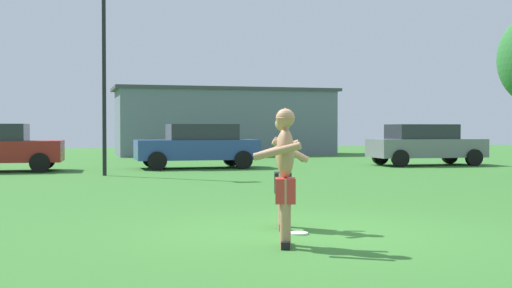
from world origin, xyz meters
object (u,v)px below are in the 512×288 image
Objects in this scene: player_in_black at (283,169)px; player_with_cap at (285,171)px; car_blue_mid_lot at (198,145)px; lamp_post at (104,61)px; frisbee at (298,233)px; car_gray_far_end at (425,144)px.

player_with_cap is at bearing -107.42° from player_in_black.
player_with_cap reaches higher than car_blue_mid_lot.
frisbee is at bearing -80.56° from lamp_post.
player_with_cap is 1.05× the size of player_in_black.
player_with_cap is 6.18× the size of frisbee.
player_with_cap is at bearing -83.23° from lamp_post.
car_blue_mid_lot is (1.45, 14.30, -0.02)m from player_in_black.
lamp_post reaches higher than car_blue_mid_lot.
car_gray_far_end is 12.65m from lamp_post.
player_in_black is at bearing -80.29° from lamp_post.
car_blue_mid_lot is at bearing 40.19° from lamp_post.
car_blue_mid_lot is at bearing 84.56° from frisbee.
car_gray_far_end is at bearing 10.56° from lamp_post.
car_gray_far_end is 0.78× the size of lamp_post.
lamp_post is at bearing 99.71° from player_in_black.
player_with_cap is at bearing -125.22° from car_gray_far_end.
frisbee is (0.03, -0.54, -0.84)m from player_in_black.
player_in_black is at bearing -126.71° from car_gray_far_end.
car_gray_far_end is at bearing -3.96° from car_blue_mid_lot.
player_in_black is 0.37× the size of car_gray_far_end.
car_gray_far_end is at bearing 53.29° from player_in_black.
frisbee is (0.47, 0.84, -0.91)m from player_with_cap.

